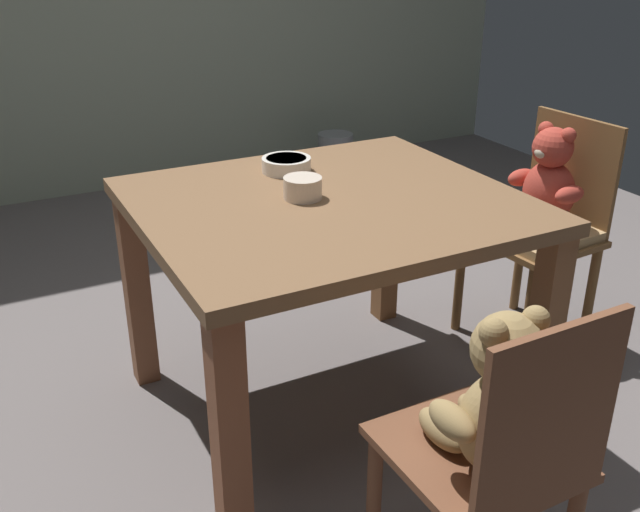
{
  "coord_description": "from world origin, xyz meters",
  "views": [
    {
      "loc": [
        -0.94,
        -1.77,
        1.47
      ],
      "look_at": [
        0.0,
        0.05,
        0.53
      ],
      "focal_mm": 40.74,
      "sensor_mm": 36.0,
      "label": 1
    }
  ],
  "objects_px": {
    "teddy_chair_near_right": "(542,206)",
    "porridge_bowl_cream_center": "(303,187)",
    "teddy_chair_near_front": "(496,424)",
    "dining_table": "(328,236)",
    "metal_pail": "(335,154)",
    "porridge_bowl_white_far_center": "(287,164)"
  },
  "relations": [
    {
      "from": "teddy_chair_near_front",
      "to": "metal_pail",
      "type": "xyz_separation_m",
      "value": [
        1.25,
        3.01,
        -0.4
      ]
    },
    {
      "from": "dining_table",
      "to": "teddy_chair_near_right",
      "type": "distance_m",
      "value": 0.91
    },
    {
      "from": "teddy_chair_near_front",
      "to": "porridge_bowl_cream_center",
      "type": "relative_size",
      "value": 7.35
    },
    {
      "from": "teddy_chair_near_front",
      "to": "porridge_bowl_white_far_center",
      "type": "height_order",
      "value": "teddy_chair_near_front"
    },
    {
      "from": "dining_table",
      "to": "teddy_chair_near_front",
      "type": "bearing_deg",
      "value": -94.14
    },
    {
      "from": "dining_table",
      "to": "teddy_chair_near_right",
      "type": "xyz_separation_m",
      "value": [
        0.91,
        0.05,
        -0.08
      ]
    },
    {
      "from": "teddy_chair_near_front",
      "to": "porridge_bowl_white_far_center",
      "type": "bearing_deg",
      "value": -4.3
    },
    {
      "from": "dining_table",
      "to": "metal_pail",
      "type": "relative_size",
      "value": 4.12
    },
    {
      "from": "dining_table",
      "to": "porridge_bowl_white_far_center",
      "type": "distance_m",
      "value": 0.32
    },
    {
      "from": "teddy_chair_near_right",
      "to": "porridge_bowl_cream_center",
      "type": "distance_m",
      "value": 1.0
    },
    {
      "from": "teddy_chair_near_front",
      "to": "dining_table",
      "type": "bearing_deg",
      "value": -5.18
    },
    {
      "from": "porridge_bowl_white_far_center",
      "to": "metal_pail",
      "type": "height_order",
      "value": "porridge_bowl_white_far_center"
    },
    {
      "from": "porridge_bowl_cream_center",
      "to": "metal_pail",
      "type": "xyz_separation_m",
      "value": [
        1.26,
        2.11,
        -0.64
      ]
    },
    {
      "from": "dining_table",
      "to": "teddy_chair_near_front",
      "type": "relative_size",
      "value": 1.31
    },
    {
      "from": "teddy_chair_near_front",
      "to": "porridge_bowl_cream_center",
      "type": "xyz_separation_m",
      "value": [
        -0.0,
        0.9,
        0.23
      ]
    },
    {
      "from": "teddy_chair_near_front",
      "to": "metal_pail",
      "type": "distance_m",
      "value": 3.29
    },
    {
      "from": "teddy_chair_near_right",
      "to": "teddy_chair_near_front",
      "type": "distance_m",
      "value": 1.33
    },
    {
      "from": "dining_table",
      "to": "porridge_bowl_cream_center",
      "type": "bearing_deg",
      "value": 150.03
    },
    {
      "from": "porridge_bowl_cream_center",
      "to": "dining_table",
      "type": "bearing_deg",
      "value": -29.97
    },
    {
      "from": "teddy_chair_near_right",
      "to": "teddy_chair_near_front",
      "type": "height_order",
      "value": "teddy_chair_near_right"
    },
    {
      "from": "teddy_chair_near_right",
      "to": "teddy_chair_near_front",
      "type": "xyz_separation_m",
      "value": [
        -0.97,
        -0.91,
        -0.0
      ]
    },
    {
      "from": "porridge_bowl_cream_center",
      "to": "porridge_bowl_white_far_center",
      "type": "relative_size",
      "value": 0.71
    }
  ]
}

